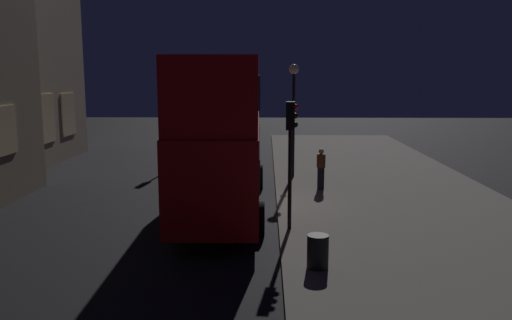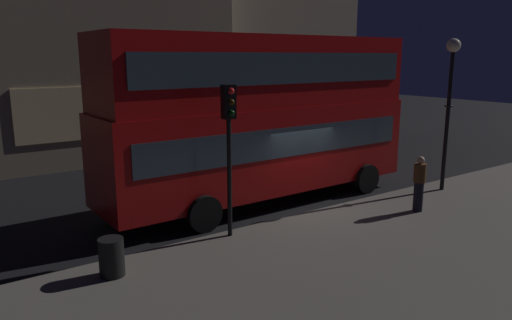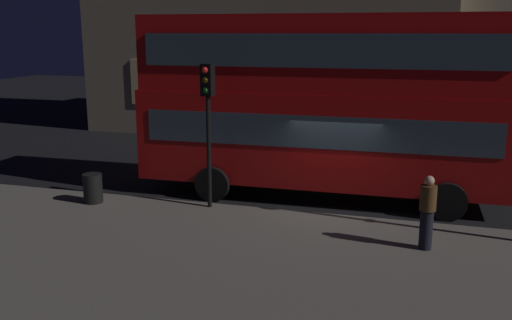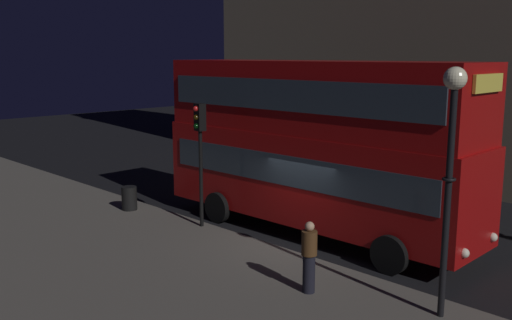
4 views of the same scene
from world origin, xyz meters
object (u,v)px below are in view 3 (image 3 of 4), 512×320
double_decker_bus (321,98)px  pedestrian (427,212)px  traffic_light_near_kerb (208,106)px  litter_bin (93,188)px

double_decker_bus → pedestrian: size_ratio=6.39×
traffic_light_near_kerb → pedestrian: (5.75, -1.53, -1.96)m
double_decker_bus → pedestrian: (3.10, -3.83, -2.01)m
double_decker_bus → pedestrian: double_decker_bus is taller
double_decker_bus → litter_bin: size_ratio=12.98×
pedestrian → litter_bin: pedestrian is taller
traffic_light_near_kerb → pedestrian: traffic_light_near_kerb is taller
traffic_light_near_kerb → pedestrian: 6.27m
double_decker_bus → traffic_light_near_kerb: (-2.66, -2.30, -0.05)m
double_decker_bus → traffic_light_near_kerb: size_ratio=2.75×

